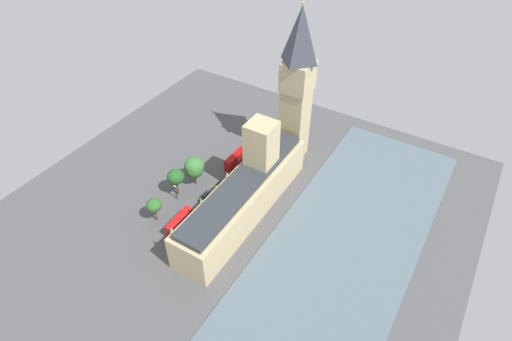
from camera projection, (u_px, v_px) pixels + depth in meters
ground_plane at (239, 210)px, 136.30m from camera, size 139.87×139.87×0.00m
river_thames at (338, 254)px, 122.73m from camera, size 41.05×125.88×0.25m
parliament_building at (247, 191)px, 131.40m from camera, size 12.83×58.08×28.27m
clock_tower at (297, 85)px, 139.30m from camera, size 9.58×9.58×56.15m
double_decker_bus_kerbside at (236, 159)px, 151.45m from camera, size 2.84×10.55×4.75m
car_yellow_cab_leading at (220, 185)px, 144.01m from camera, size 2.03×4.31×1.74m
car_dark_green_corner at (205, 196)px, 139.65m from camera, size 1.90×4.76×1.74m
double_decker_bus_opposite_hall at (179, 222)px, 128.79m from camera, size 2.85×10.56×4.75m
pedestrian_trailing at (246, 174)px, 148.30m from camera, size 0.54×0.64×1.71m
pedestrian_far_end at (185, 239)px, 126.36m from camera, size 0.60×0.65×1.55m
plane_tree_by_river_gate at (154, 205)px, 128.75m from camera, size 4.82×4.82×8.64m
plane_tree_near_tower at (194, 169)px, 141.56m from camera, size 6.46×6.46×9.20m
plane_tree_under_trees at (176, 177)px, 136.93m from camera, size 5.73×5.73×10.07m
plane_tree_midblock at (194, 166)px, 141.23m from camera, size 6.83×6.83×10.37m
street_lamp_slot_10 at (175, 189)px, 137.38m from camera, size 0.56×0.56×6.09m
street_lamp_slot_11 at (176, 189)px, 137.71m from camera, size 0.56×0.56×5.62m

